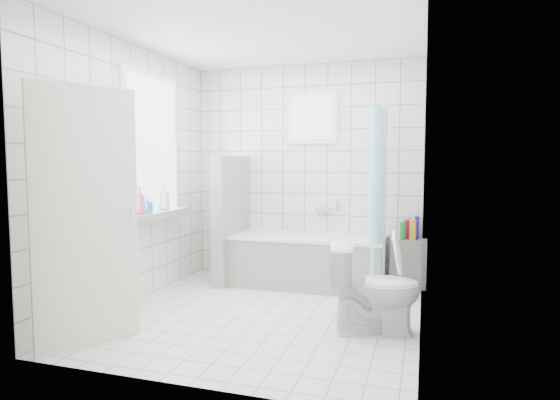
% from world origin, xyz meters
% --- Properties ---
extents(ground, '(3.00, 3.00, 0.00)m').
position_xyz_m(ground, '(0.00, 0.00, 0.00)').
color(ground, white).
rests_on(ground, ground).
extents(ceiling, '(3.00, 3.00, 0.00)m').
position_xyz_m(ceiling, '(0.00, 0.00, 2.60)').
color(ceiling, white).
rests_on(ceiling, ground).
extents(wall_back, '(2.80, 0.02, 2.60)m').
position_xyz_m(wall_back, '(0.00, 1.50, 1.30)').
color(wall_back, white).
rests_on(wall_back, ground).
extents(wall_front, '(2.80, 0.02, 2.60)m').
position_xyz_m(wall_front, '(0.00, -1.50, 1.30)').
color(wall_front, white).
rests_on(wall_front, ground).
extents(wall_left, '(0.02, 3.00, 2.60)m').
position_xyz_m(wall_left, '(-1.40, 0.00, 1.30)').
color(wall_left, white).
rests_on(wall_left, ground).
extents(wall_right, '(0.02, 3.00, 2.60)m').
position_xyz_m(wall_right, '(1.40, 0.00, 1.30)').
color(wall_right, white).
rests_on(wall_right, ground).
extents(window_left, '(0.01, 0.90, 1.40)m').
position_xyz_m(window_left, '(-1.35, 0.30, 1.60)').
color(window_left, white).
rests_on(window_left, wall_left).
extents(window_back, '(0.50, 0.01, 0.50)m').
position_xyz_m(window_back, '(0.10, 1.46, 1.95)').
color(window_back, white).
rests_on(window_back, wall_back).
extents(window_sill, '(0.18, 1.02, 0.08)m').
position_xyz_m(window_sill, '(-1.31, 0.30, 0.86)').
color(window_sill, white).
rests_on(window_sill, wall_left).
extents(door, '(0.45, 0.70, 2.00)m').
position_xyz_m(door, '(-1.04, -1.14, 1.00)').
color(door, silver).
rests_on(door, ground).
extents(bathtub, '(1.74, 0.77, 0.58)m').
position_xyz_m(bathtub, '(0.14, 1.12, 0.29)').
color(bathtub, white).
rests_on(bathtub, ground).
extents(partition_wall, '(0.15, 0.85, 1.50)m').
position_xyz_m(partition_wall, '(-0.79, 1.07, 0.75)').
color(partition_wall, white).
rests_on(partition_wall, ground).
extents(tiled_ledge, '(0.40, 0.24, 0.55)m').
position_xyz_m(tiled_ledge, '(1.25, 1.38, 0.28)').
color(tiled_ledge, white).
rests_on(tiled_ledge, ground).
extents(toilet, '(0.83, 0.59, 0.76)m').
position_xyz_m(toilet, '(1.03, -0.20, 0.38)').
color(toilet, white).
rests_on(toilet, ground).
extents(curtain_rod, '(0.02, 0.80, 0.02)m').
position_xyz_m(curtain_rod, '(0.95, 1.10, 2.00)').
color(curtain_rod, silver).
rests_on(curtain_rod, wall_back).
extents(shower_curtain, '(0.14, 0.48, 1.78)m').
position_xyz_m(shower_curtain, '(0.95, 0.97, 1.10)').
color(shower_curtain, '#4ECEE5').
rests_on(shower_curtain, curtain_rod).
extents(tub_faucet, '(0.18, 0.06, 0.06)m').
position_xyz_m(tub_faucet, '(0.24, 1.46, 0.85)').
color(tub_faucet, silver).
rests_on(tub_faucet, wall_back).
extents(sill_bottles, '(0.15, 0.61, 0.29)m').
position_xyz_m(sill_bottles, '(-1.30, 0.18, 1.03)').
color(sill_bottles, '#EE5C92').
rests_on(sill_bottles, window_sill).
extents(ledge_bottles, '(0.20, 0.18, 0.26)m').
position_xyz_m(ledge_bottles, '(1.26, 1.37, 0.67)').
color(ledge_bottles, '#241BDF').
rests_on(ledge_bottles, tiled_ledge).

